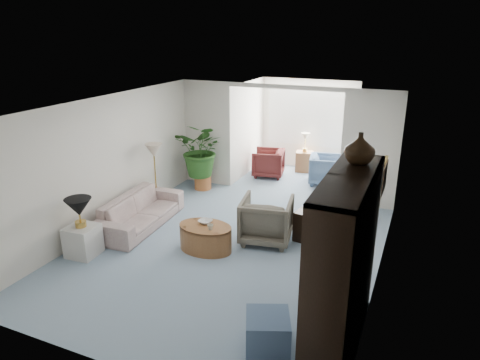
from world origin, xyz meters
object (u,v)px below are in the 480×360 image
at_px(sofa, 140,211).
at_px(ottoman, 268,331).
at_px(end_table, 83,241).
at_px(sunroom_chair_blue, 326,170).
at_px(side_table_dark, 309,226).
at_px(sunroom_table, 304,162).
at_px(coffee_cup, 210,227).
at_px(cabinet_urn, 360,148).
at_px(plant_pot, 203,182).
at_px(coffee_table, 206,238).
at_px(entertainment_cabinet, 343,264).
at_px(floor_lamp, 154,150).
at_px(sunroom_chair_maroon, 268,163).
at_px(coffee_bowl, 205,222).
at_px(wingback_chair, 266,220).
at_px(table_lamp, 79,207).
at_px(framed_picture, 384,178).

distance_m(sofa, ottoman, 4.09).
xyz_separation_m(end_table, ottoman, (3.62, -0.88, -0.05)).
bearing_deg(sofa, sunroom_chair_blue, -39.11).
bearing_deg(side_table_dark, sunroom_table, 106.66).
relative_size(coffee_cup, cabinet_urn, 0.27).
xyz_separation_m(sofa, plant_pot, (0.12, 2.31, -0.14)).
relative_size(end_table, coffee_table, 0.55).
height_order(entertainment_cabinet, ottoman, entertainment_cabinet).
distance_m(floor_lamp, sunroom_chair_maroon, 3.37).
bearing_deg(floor_lamp, coffee_bowl, -33.63).
bearing_deg(plant_pot, ottoman, -54.00).
bearing_deg(sofa, plant_pot, -6.75).
bearing_deg(wingback_chair, cabinet_urn, 125.68).
bearing_deg(coffee_cup, sofa, 165.30).
height_order(sofa, wingback_chair, wingback_chair).
bearing_deg(plant_pot, wingback_chair, -39.76).
bearing_deg(coffee_table, sunroom_table, 85.66).
bearing_deg(coffee_cup, side_table_dark, 39.31).
height_order(floor_lamp, coffee_bowl, floor_lamp).
relative_size(cabinet_urn, ottoman, 0.71).
bearing_deg(sunroom_table, entertainment_cabinet, -71.02).
distance_m(coffee_bowl, entertainment_cabinet, 3.10).
relative_size(coffee_cup, sunroom_table, 0.19).
relative_size(floor_lamp, coffee_cup, 3.59).
distance_m(wingback_chair, sunroom_chair_maroon, 3.66).
relative_size(plant_pot, sunroom_table, 0.74).
xyz_separation_m(sofa, floor_lamp, (-0.27, 0.95, 0.95)).
bearing_deg(sunroom_chair_blue, wingback_chair, 164.41).
bearing_deg(table_lamp, floor_lamp, 91.69).
bearing_deg(table_lamp, coffee_bowl, 31.85).
xyz_separation_m(framed_picture, ottoman, (-0.98, -1.88, -1.49)).
bearing_deg(framed_picture, table_lamp, -167.74).
bearing_deg(coffee_cup, coffee_table, 146.31).
distance_m(side_table_dark, ottoman, 2.92).
distance_m(side_table_dark, sunroom_chair_blue, 3.18).
distance_m(table_lamp, cabinet_urn, 4.61).
bearing_deg(entertainment_cabinet, ottoman, -150.25).
height_order(coffee_table, wingback_chair, wingback_chair).
bearing_deg(plant_pot, floor_lamp, -106.06).
height_order(table_lamp, plant_pot, table_lamp).
height_order(end_table, cabinet_urn, cabinet_urn).
bearing_deg(side_table_dark, coffee_cup, -140.69).
distance_m(table_lamp, floor_lamp, 2.33).
height_order(framed_picture, entertainment_cabinet, entertainment_cabinet).
bearing_deg(floor_lamp, coffee_cup, -34.92).
xyz_separation_m(entertainment_cabinet, ottoman, (-0.75, -0.43, -0.86)).
height_order(coffee_bowl, ottoman, coffee_bowl).
bearing_deg(sunroom_chair_blue, coffee_table, 154.06).
xyz_separation_m(coffee_cup, plant_pot, (-1.63, 2.77, -0.34)).
xyz_separation_m(framed_picture, end_table, (-4.60, -1.00, -1.44)).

